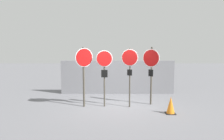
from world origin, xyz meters
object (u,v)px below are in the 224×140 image
stop_sign_0 (84,65)px  stop_sign_1 (105,66)px  stop_sign_2 (130,64)px  stop_sign_3 (152,65)px  traffic_cone_0 (171,105)px

stop_sign_0 → stop_sign_1: stop_sign_0 is taller
stop_sign_0 → stop_sign_1: (0.85, 0.01, -0.02)m
stop_sign_2 → stop_sign_3: size_ratio=0.99×
stop_sign_0 → stop_sign_1: size_ratio=1.05×
stop_sign_0 → stop_sign_2: 1.90m
stop_sign_3 → stop_sign_2: bearing=-122.1°
stop_sign_1 → traffic_cone_0: (2.57, -0.92, -1.44)m
stop_sign_0 → stop_sign_3: 2.88m
stop_sign_1 → stop_sign_2: bearing=-8.4°
stop_sign_0 → traffic_cone_0: bearing=-47.7°
traffic_cone_0 → stop_sign_0: bearing=165.1°
stop_sign_0 → traffic_cone_0: stop_sign_0 is taller
stop_sign_1 → stop_sign_3: size_ratio=0.95×
stop_sign_1 → stop_sign_0: bearing=177.2°
stop_sign_1 → traffic_cone_0: 3.09m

